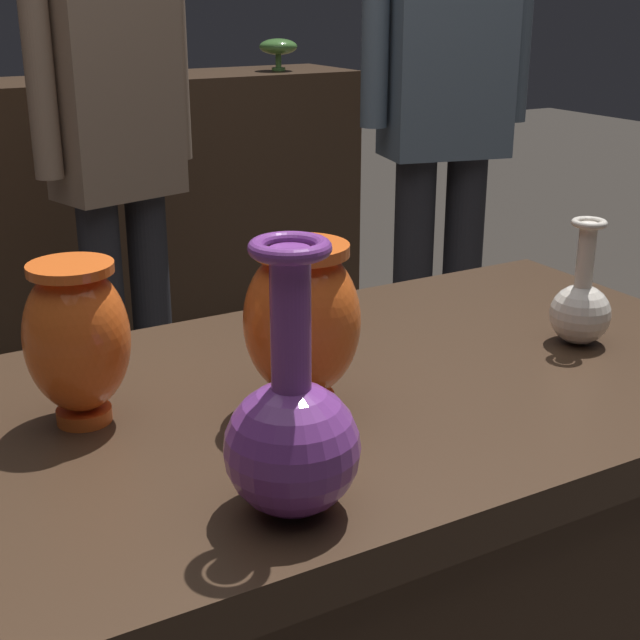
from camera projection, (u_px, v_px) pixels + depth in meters
name	position (u px, v px, depth m)	size (l,w,h in m)	color
vase_centerpiece	(302.00, 321.00, 1.05)	(0.14, 0.14, 0.20)	#E55B1E
vase_tall_behind	(77.00, 338.00, 1.02)	(0.12, 0.12, 0.19)	#E55B1E
vase_left_accent	(581.00, 307.00, 1.27)	(0.08, 0.08, 0.18)	silver
vase_right_accent	(292.00, 433.00, 0.85)	(0.13, 0.13, 0.27)	#7A388E
shelf_vase_far_right	(278.00, 47.00, 3.30)	(0.14, 0.14, 0.11)	#477A38
visitor_near_right	(446.00, 91.00, 2.40)	(0.46, 0.25, 1.72)	#232328
visitor_center_back	(116.00, 143.00, 2.38)	(0.46, 0.26, 1.52)	#232328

